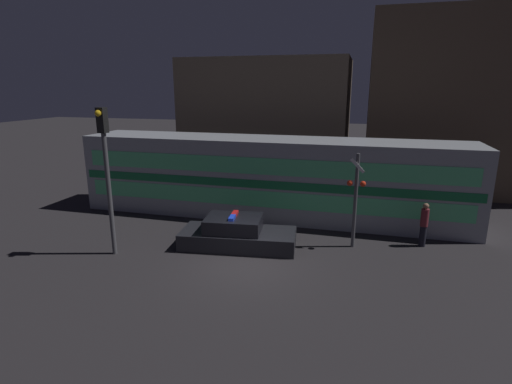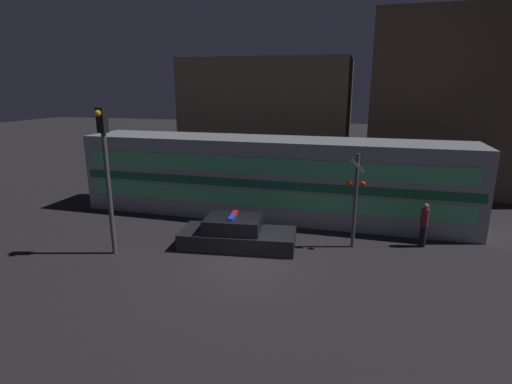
% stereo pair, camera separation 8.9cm
% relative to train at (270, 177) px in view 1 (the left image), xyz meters
% --- Properties ---
extents(ground_plane, '(120.00, 120.00, 0.00)m').
position_rel_train_xyz_m(ground_plane, '(0.50, -5.99, -1.93)').
color(ground_plane, '#262326').
extents(train, '(18.91, 3.09, 3.85)m').
position_rel_train_xyz_m(train, '(0.00, 0.00, 0.00)').
color(train, '#999EA5').
rests_on(train, ground_plane).
extents(police_car, '(4.76, 2.40, 1.37)m').
position_rel_train_xyz_m(police_car, '(-0.33, -4.42, -1.42)').
color(police_car, black).
rests_on(police_car, ground_plane).
extents(pedestrian, '(0.30, 0.30, 1.81)m').
position_rel_train_xyz_m(pedestrian, '(6.89, -2.41, -0.99)').
color(pedestrian, black).
rests_on(pedestrian, ground_plane).
extents(crossing_signal_near, '(0.72, 0.32, 3.80)m').
position_rel_train_xyz_m(crossing_signal_near, '(4.17, -3.23, 0.18)').
color(crossing_signal_near, '#4C4C51').
rests_on(crossing_signal_near, ground_plane).
extents(traffic_light_corner, '(0.30, 0.46, 5.56)m').
position_rel_train_xyz_m(traffic_light_corner, '(-4.69, -6.34, 1.54)').
color(traffic_light_corner, '#4C4C51').
rests_on(traffic_light_corner, ground_plane).
extents(building_left, '(10.86, 6.20, 8.06)m').
position_rel_train_xyz_m(building_left, '(-2.21, 8.43, 2.10)').
color(building_left, brown).
rests_on(building_left, ground_plane).
extents(building_center, '(11.60, 5.70, 10.50)m').
position_rel_train_xyz_m(building_center, '(10.25, 8.19, 3.32)').
color(building_center, brown).
rests_on(building_center, ground_plane).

